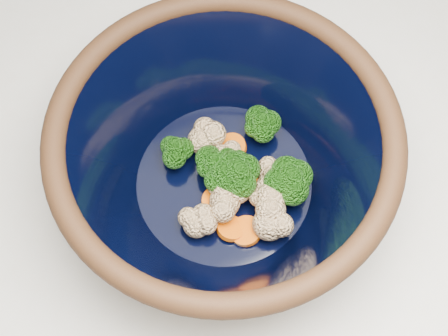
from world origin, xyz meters
name	(u,v)px	position (x,y,z in m)	size (l,w,h in m)	color
counter	(311,316)	(0.00, 0.00, 0.45)	(1.20, 1.20, 0.90)	white
mixing_bowl	(224,162)	(-0.11, 0.10, 0.98)	(0.38, 0.38, 0.14)	black
vegetable_pile	(239,176)	(-0.10, 0.09, 0.95)	(0.14, 0.15, 0.05)	#608442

